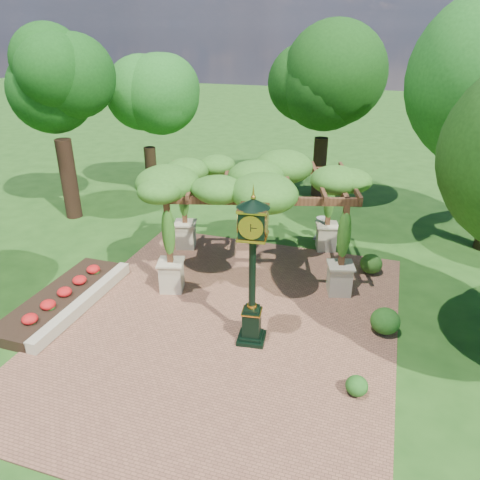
% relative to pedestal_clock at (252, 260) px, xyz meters
% --- Properties ---
extents(ground, '(120.00, 120.00, 0.00)m').
position_rel_pedestal_clock_xyz_m(ground, '(-0.99, -0.52, -2.64)').
color(ground, '#1E4714').
rests_on(ground, ground).
extents(brick_plaza, '(10.00, 12.00, 0.04)m').
position_rel_pedestal_clock_xyz_m(brick_plaza, '(-0.99, 0.48, -2.62)').
color(brick_plaza, brown).
rests_on(brick_plaza, ground).
extents(border_wall, '(0.35, 5.00, 0.40)m').
position_rel_pedestal_clock_xyz_m(border_wall, '(-5.59, -0.02, -2.44)').
color(border_wall, '#C6B793').
rests_on(border_wall, ground).
extents(flower_bed, '(1.50, 5.00, 0.36)m').
position_rel_pedestal_clock_xyz_m(flower_bed, '(-6.49, -0.02, -2.46)').
color(flower_bed, red).
rests_on(flower_bed, ground).
extents(pedestal_clock, '(0.97, 0.97, 4.41)m').
position_rel_pedestal_clock_xyz_m(pedestal_clock, '(0.00, 0.00, 0.00)').
color(pedestal_clock, black).
rests_on(pedestal_clock, brick_plaza).
extents(pergola, '(7.43, 5.73, 4.13)m').
position_rel_pedestal_clock_xyz_m(pergola, '(-1.14, 4.28, 0.75)').
color(pergola, '#C5B792').
rests_on(pergola, brick_plaza).
extents(sundial, '(0.58, 0.58, 0.95)m').
position_rel_pedestal_clock_xyz_m(sundial, '(0.77, 7.71, -2.22)').
color(sundial, gray).
rests_on(sundial, ground).
extents(shrub_front, '(0.65, 0.65, 0.50)m').
position_rel_pedestal_clock_xyz_m(shrub_front, '(3.07, -1.28, -2.35)').
color(shrub_front, '#1E5217').
rests_on(shrub_front, brick_plaza).
extents(shrub_mid, '(1.10, 1.10, 0.77)m').
position_rel_pedestal_clock_xyz_m(shrub_mid, '(3.61, 1.57, -2.21)').
color(shrub_mid, '#215217').
rests_on(shrub_mid, brick_plaza).
extents(shrub_back, '(0.87, 0.87, 0.72)m').
position_rel_pedestal_clock_xyz_m(shrub_back, '(2.98, 5.20, -2.24)').
color(shrub_back, '#2A5618').
rests_on(shrub_back, brick_plaza).
extents(tree_west_near, '(3.85, 3.85, 9.48)m').
position_rel_pedestal_clock_xyz_m(tree_west_near, '(-10.78, 6.62, 3.84)').
color(tree_west_near, '#301C13').
rests_on(tree_west_near, ground).
extents(tree_west_far, '(3.63, 3.63, 6.67)m').
position_rel_pedestal_clock_xyz_m(tree_west_far, '(-8.64, 10.49, 1.93)').
color(tree_west_far, black).
rests_on(tree_west_far, ground).
extents(tree_north, '(4.34, 4.34, 7.89)m').
position_rel_pedestal_clock_xyz_m(tree_north, '(-0.30, 13.27, 2.77)').
color(tree_north, '#341F14').
rests_on(tree_north, ground).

